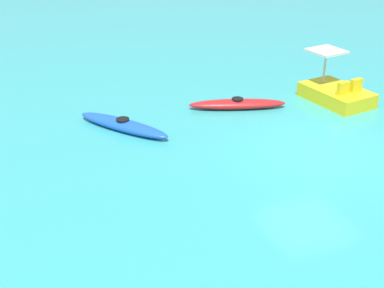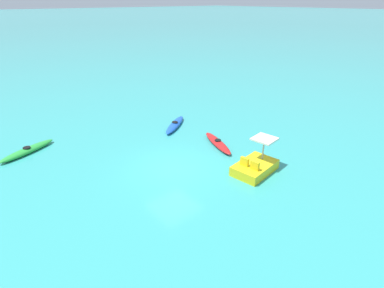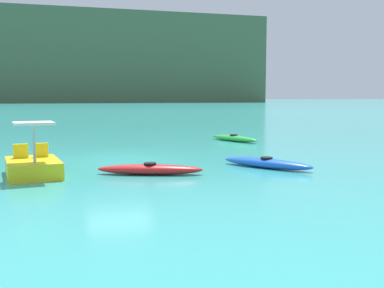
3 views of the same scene
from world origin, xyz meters
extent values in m
plane|color=#38ADA8|center=(0.00, 0.00, 0.00)|extent=(600.00, 600.00, 0.00)
ellipsoid|color=red|center=(0.45, -3.77, 0.16)|extent=(3.29, 1.66, 0.32)
cylinder|color=black|center=(0.45, -3.77, 0.35)|extent=(0.49, 0.49, 0.05)
ellipsoid|color=blue|center=(4.49, -3.59, 0.16)|extent=(2.44, 3.12, 0.32)
cylinder|color=black|center=(4.49, -3.59, 0.35)|extent=(0.56, 0.56, 0.05)
cube|color=yellow|center=(-3.01, -3.00, 0.25)|extent=(1.79, 2.57, 0.50)
cube|color=yellow|center=(-2.78, -2.42, 0.72)|extent=(0.46, 0.21, 0.44)
cube|color=yellow|center=(-3.37, -2.49, 0.72)|extent=(0.46, 0.21, 0.44)
cylinder|color=#B2B2B7|center=(-2.92, -3.70, 1.05)|extent=(0.08, 0.08, 1.10)
cube|color=silver|center=(-2.92, -3.70, 1.64)|extent=(1.23, 1.23, 0.08)
camera|label=1|loc=(8.22, 10.67, 6.62)|focal=48.67mm
camera|label=2|loc=(-11.12, 8.16, 8.07)|focal=28.23mm
camera|label=3|loc=(-2.33, -17.58, 2.42)|focal=42.98mm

